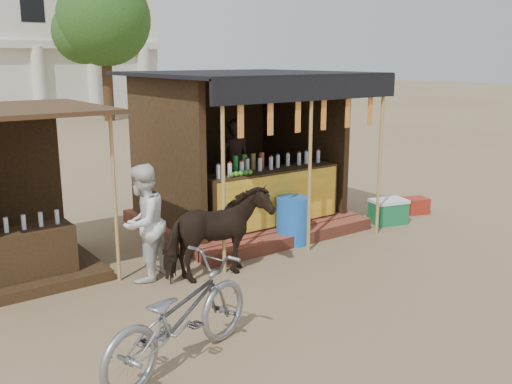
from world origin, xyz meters
name	(u,v)px	position (x,y,z in m)	size (l,w,h in m)	color
ground	(329,298)	(0.00, 0.00, 0.00)	(120.00, 120.00, 0.00)	#846B4C
main_stall	(243,170)	(1.00, 3.36, 1.03)	(3.60, 3.61, 2.78)	#994832
secondary_stall	(2,219)	(-3.17, 3.24, 0.85)	(2.40, 2.40, 2.38)	#3D2716
cow	(218,234)	(-0.79, 1.42, 0.64)	(0.69, 1.52, 1.28)	black
motorbike	(179,316)	(-2.34, -0.31, 0.53)	(0.70, 2.00, 1.05)	gray
bystander	(143,223)	(-1.63, 2.00, 0.81)	(0.79, 0.62, 1.63)	silver
blue_barrel	(292,220)	(1.04, 2.00, 0.39)	(0.53, 0.53, 0.79)	blue
red_crate	(416,206)	(4.23, 2.00, 0.16)	(0.44, 0.36, 0.31)	maroon
cooler	(388,211)	(3.24, 1.84, 0.23)	(0.73, 0.59, 0.46)	#186C3D
tree	(99,23)	(5.81, 22.14, 4.63)	(4.50, 4.40, 7.00)	#382314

